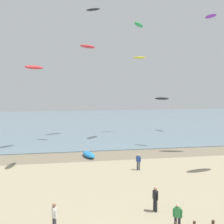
{
  "coord_description": "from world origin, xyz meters",
  "views": [
    {
      "loc": [
        -2.5,
        -13.69,
        8.52
      ],
      "look_at": [
        2.1,
        10.99,
        6.45
      ],
      "focal_mm": 46.28,
      "sensor_mm": 36.0,
      "label": 1
    }
  ],
  "objects_px": {
    "kite_aloft_13": "(139,25)",
    "kite_aloft_12": "(93,10)",
    "grounded_kite": "(89,155)",
    "person_by_waterline": "(155,199)",
    "person_mid_beach": "(138,161)",
    "kite_aloft_0": "(88,46)",
    "kite_aloft_4": "(34,67)",
    "kite_aloft_5": "(162,99)",
    "kite_aloft_9": "(139,58)",
    "kite_aloft_6": "(211,16)",
    "person_right_flank": "(54,217)",
    "person_nearest_camera": "(177,217)"
  },
  "relations": [
    {
      "from": "kite_aloft_9",
      "to": "kite_aloft_0",
      "type": "bearing_deg",
      "value": -153.63
    },
    {
      "from": "kite_aloft_6",
      "to": "kite_aloft_13",
      "type": "relative_size",
      "value": 0.85
    },
    {
      "from": "person_nearest_camera",
      "to": "person_mid_beach",
      "type": "xyz_separation_m",
      "value": [
        1.26,
        12.98,
        0.0
      ]
    },
    {
      "from": "kite_aloft_13",
      "to": "kite_aloft_12",
      "type": "bearing_deg",
      "value": 126.71
    },
    {
      "from": "person_right_flank",
      "to": "person_mid_beach",
      "type": "bearing_deg",
      "value": 53.99
    },
    {
      "from": "person_right_flank",
      "to": "grounded_kite",
      "type": "bearing_deg",
      "value": 77.75
    },
    {
      "from": "person_mid_beach",
      "to": "person_right_flank",
      "type": "distance_m",
      "value": 14.39
    },
    {
      "from": "kite_aloft_4",
      "to": "kite_aloft_5",
      "type": "distance_m",
      "value": 18.57
    },
    {
      "from": "grounded_kite",
      "to": "kite_aloft_4",
      "type": "distance_m",
      "value": 14.49
    },
    {
      "from": "person_by_waterline",
      "to": "person_mid_beach",
      "type": "bearing_deg",
      "value": 80.79
    },
    {
      "from": "kite_aloft_4",
      "to": "kite_aloft_6",
      "type": "xyz_separation_m",
      "value": [
        31.57,
        9.56,
        10.58
      ]
    },
    {
      "from": "kite_aloft_0",
      "to": "kite_aloft_6",
      "type": "bearing_deg",
      "value": -41.19
    },
    {
      "from": "person_nearest_camera",
      "to": "person_by_waterline",
      "type": "relative_size",
      "value": 1.0
    },
    {
      "from": "kite_aloft_13",
      "to": "kite_aloft_0",
      "type": "bearing_deg",
      "value": 84.82
    },
    {
      "from": "person_mid_beach",
      "to": "kite_aloft_5",
      "type": "height_order",
      "value": "kite_aloft_5"
    },
    {
      "from": "person_nearest_camera",
      "to": "grounded_kite",
      "type": "relative_size",
      "value": 0.54
    },
    {
      "from": "person_by_waterline",
      "to": "kite_aloft_5",
      "type": "bearing_deg",
      "value": 68.77
    },
    {
      "from": "kite_aloft_12",
      "to": "kite_aloft_13",
      "type": "distance_m",
      "value": 7.8
    },
    {
      "from": "person_by_waterline",
      "to": "person_right_flank",
      "type": "relative_size",
      "value": 1.0
    },
    {
      "from": "kite_aloft_0",
      "to": "kite_aloft_5",
      "type": "height_order",
      "value": "kite_aloft_0"
    },
    {
      "from": "person_mid_beach",
      "to": "kite_aloft_4",
      "type": "height_order",
      "value": "kite_aloft_4"
    },
    {
      "from": "person_right_flank",
      "to": "kite_aloft_9",
      "type": "bearing_deg",
      "value": 66.77
    },
    {
      "from": "person_nearest_camera",
      "to": "kite_aloft_4",
      "type": "bearing_deg",
      "value": 111.31
    },
    {
      "from": "person_nearest_camera",
      "to": "kite_aloft_12",
      "type": "xyz_separation_m",
      "value": [
        -1.41,
        29.57,
        19.64
      ]
    },
    {
      "from": "person_by_waterline",
      "to": "kite_aloft_12",
      "type": "bearing_deg",
      "value": 92.24
    },
    {
      "from": "grounded_kite",
      "to": "kite_aloft_13",
      "type": "bearing_deg",
      "value": -54.43
    },
    {
      "from": "grounded_kite",
      "to": "kite_aloft_5",
      "type": "height_order",
      "value": "kite_aloft_5"
    },
    {
      "from": "kite_aloft_4",
      "to": "kite_aloft_5",
      "type": "xyz_separation_m",
      "value": [
        17.96,
        -1.79,
        -4.37
      ]
    },
    {
      "from": "kite_aloft_5",
      "to": "kite_aloft_6",
      "type": "relative_size",
      "value": 0.73
    },
    {
      "from": "person_mid_beach",
      "to": "grounded_kite",
      "type": "height_order",
      "value": "person_mid_beach"
    },
    {
      "from": "kite_aloft_12",
      "to": "kite_aloft_0",
      "type": "bearing_deg",
      "value": -55.6
    },
    {
      "from": "person_by_waterline",
      "to": "kite_aloft_12",
      "type": "distance_m",
      "value": 33.12
    },
    {
      "from": "kite_aloft_9",
      "to": "kite_aloft_4",
      "type": "bearing_deg",
      "value": -128.83
    },
    {
      "from": "person_nearest_camera",
      "to": "kite_aloft_5",
      "type": "xyz_separation_m",
      "value": [
        7.86,
        24.1,
        6.11
      ]
    },
    {
      "from": "kite_aloft_0",
      "to": "kite_aloft_9",
      "type": "xyz_separation_m",
      "value": [
        9.78,
        1.16,
        -1.64
      ]
    },
    {
      "from": "grounded_kite",
      "to": "person_by_waterline",
      "type": "bearing_deg",
      "value": 176.1
    },
    {
      "from": "person_right_flank",
      "to": "kite_aloft_6",
      "type": "bearing_deg",
      "value": 49.95
    },
    {
      "from": "grounded_kite",
      "to": "kite_aloft_5",
      "type": "bearing_deg",
      "value": -81.42
    },
    {
      "from": "person_right_flank",
      "to": "kite_aloft_4",
      "type": "distance_m",
      "value": 26.85
    },
    {
      "from": "kite_aloft_6",
      "to": "grounded_kite",
      "type": "bearing_deg",
      "value": 112.02
    },
    {
      "from": "person_by_waterline",
      "to": "kite_aloft_9",
      "type": "bearing_deg",
      "value": 76.01
    },
    {
      "from": "kite_aloft_0",
      "to": "kite_aloft_5",
      "type": "bearing_deg",
      "value": -91.24
    },
    {
      "from": "kite_aloft_6",
      "to": "kite_aloft_4",
      "type": "bearing_deg",
      "value": 96.1
    },
    {
      "from": "grounded_kite",
      "to": "kite_aloft_12",
      "type": "xyz_separation_m",
      "value": [
        1.84,
        10.02,
        20.25
      ]
    },
    {
      "from": "person_right_flank",
      "to": "kite_aloft_13",
      "type": "xyz_separation_m",
      "value": [
        13.32,
        29.1,
        17.83
      ]
    },
    {
      "from": "person_mid_beach",
      "to": "kite_aloft_0",
      "type": "bearing_deg",
      "value": 97.2
    },
    {
      "from": "person_nearest_camera",
      "to": "kite_aloft_12",
      "type": "bearing_deg",
      "value": 92.74
    },
    {
      "from": "kite_aloft_5",
      "to": "person_mid_beach",
      "type": "bearing_deg",
      "value": 104.68
    },
    {
      "from": "person_mid_beach",
      "to": "kite_aloft_0",
      "type": "xyz_separation_m",
      "value": [
        -2.9,
        22.95,
        14.94
      ]
    },
    {
      "from": "grounded_kite",
      "to": "kite_aloft_13",
      "type": "relative_size",
      "value": 0.88
    }
  ]
}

